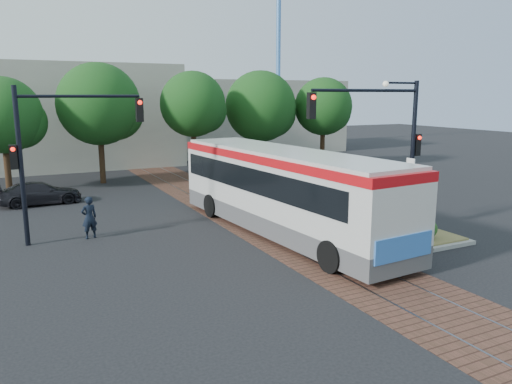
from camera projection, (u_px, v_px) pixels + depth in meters
ground at (295, 240)px, 19.72m from camera, size 120.00×120.00×0.00m
trackbed at (251, 218)px, 23.23m from camera, size 3.60×40.00×0.02m
tree_row at (187, 107)px, 33.74m from camera, size 26.40×5.60×7.67m
warehouses at (123, 116)px, 44.00m from camera, size 40.00×13.00×8.00m
crane at (278, 47)px, 55.37m from camera, size 8.00×0.50×18.00m
city_bus at (283, 187)px, 20.36m from camera, size 3.76×13.17×3.48m
traffic_island at (405, 223)px, 20.98m from camera, size 2.20×5.20×1.13m
signal_pole_main at (391, 133)px, 19.90m from camera, size 5.49×0.46×6.00m
signal_pole_left at (52, 143)px, 18.82m from camera, size 4.99×0.34×6.00m
officer at (89, 218)px, 19.82m from camera, size 0.69×0.53×1.71m
parked_car at (40, 193)px, 26.07m from camera, size 4.21×1.93×1.19m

